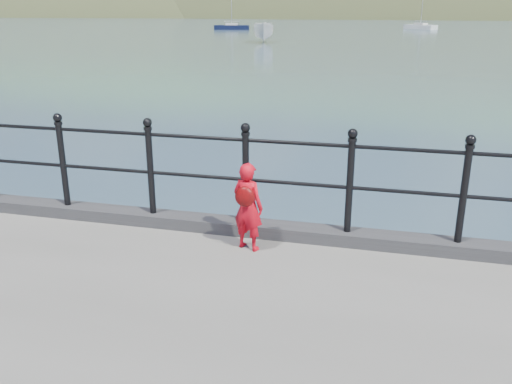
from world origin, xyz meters
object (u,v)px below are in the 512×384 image
(launch_white, at_px, (264,32))
(sailboat_deep, at_px, (420,27))
(railing, at_px, (197,164))
(sailboat_left, at_px, (232,28))
(child, at_px, (248,206))

(launch_white, xyz_separation_m, sailboat_deep, (16.81, 39.23, -0.71))
(railing, height_order, sailboat_left, sailboat_left)
(child, relative_size, launch_white, 0.18)
(child, height_order, sailboat_left, sailboat_left)
(sailboat_deep, bearing_deg, child, -50.65)
(railing, bearing_deg, launch_white, 102.42)
(launch_white, distance_m, sailboat_left, 32.63)
(child, height_order, sailboat_deep, sailboat_deep)
(sailboat_left, bearing_deg, railing, -85.56)
(railing, relative_size, child, 18.08)
(child, bearing_deg, sailboat_deep, -74.86)
(child, bearing_deg, railing, -11.35)
(railing, height_order, launch_white, railing)
(railing, height_order, sailboat_deep, sailboat_deep)
(railing, distance_m, sailboat_deep, 89.82)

